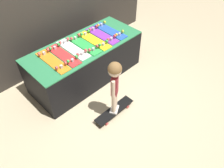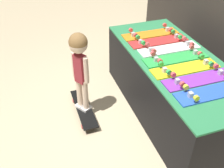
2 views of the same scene
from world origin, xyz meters
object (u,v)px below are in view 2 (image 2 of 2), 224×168
skateboard_red_on_rack (159,41)px  skateboard_green_on_rack (176,58)px  skateboard_yellow_on_rack (185,68)px  skateboard_purple_on_rack (199,79)px  skateboard_blue_on_rack (213,91)px  child (79,59)px  skateboard_orange_on_rack (150,33)px  skateboard_white_on_rack (169,48)px  skateboard_on_floor (84,108)px

skateboard_red_on_rack → skateboard_green_on_rack: size_ratio=1.00×
skateboard_yellow_on_rack → skateboard_purple_on_rack: bearing=5.4°
skateboard_purple_on_rack → skateboard_green_on_rack: bearing=-179.1°
skateboard_red_on_rack → skateboard_blue_on_rack: same height
skateboard_blue_on_rack → child: size_ratio=0.75×
skateboard_orange_on_rack → skateboard_green_on_rack: (0.66, -0.00, 0.00)m
skateboard_white_on_rack → skateboard_yellow_on_rack: bearing=-6.7°
skateboard_orange_on_rack → skateboard_purple_on_rack: (1.10, 0.00, 0.00)m
skateboard_blue_on_rack → skateboard_on_floor: (-0.94, -1.05, -0.70)m
skateboard_orange_on_rack → skateboard_yellow_on_rack: same height
skateboard_yellow_on_rack → skateboard_on_floor: size_ratio=0.98×
skateboard_white_on_rack → skateboard_blue_on_rack: (0.88, -0.02, 0.00)m
skateboard_on_floor → skateboard_orange_on_rack: bearing=110.1°
skateboard_orange_on_rack → skateboard_green_on_rack: size_ratio=1.00×
skateboard_red_on_rack → child: bearing=-81.3°
skateboard_white_on_rack → skateboard_yellow_on_rack: 0.44m
skateboard_red_on_rack → skateboard_yellow_on_rack: bearing=-2.0°
skateboard_white_on_rack → skateboard_purple_on_rack: 0.66m
skateboard_white_on_rack → child: 1.08m
skateboard_green_on_rack → skateboard_purple_on_rack: size_ratio=1.00×
skateboard_orange_on_rack → skateboard_blue_on_rack: same height
skateboard_white_on_rack → skateboard_on_floor: skateboard_white_on_rack is taller
skateboard_green_on_rack → skateboard_on_floor: 1.28m
skateboard_red_on_rack → skateboard_yellow_on_rack: size_ratio=1.00×
skateboard_purple_on_rack → skateboard_blue_on_rack: size_ratio=1.00×
skateboard_purple_on_rack → skateboard_on_floor: skateboard_purple_on_rack is taller
skateboard_orange_on_rack → skateboard_on_floor: (0.38, -1.04, -0.70)m
skateboard_purple_on_rack → skateboard_on_floor: (-0.72, -1.04, -0.70)m
skateboard_on_floor → skateboard_white_on_rack: bearing=86.8°
skateboard_white_on_rack → skateboard_purple_on_rack: same height
skateboard_red_on_rack → skateboard_on_floor: (0.16, -1.05, -0.70)m
skateboard_red_on_rack → skateboard_on_floor: bearing=-81.3°
skateboard_white_on_rack → skateboard_orange_on_rack: bearing=-175.4°
skateboard_yellow_on_rack → skateboard_purple_on_rack: (0.22, 0.02, 0.00)m
skateboard_orange_on_rack → skateboard_white_on_rack: (0.44, 0.04, 0.00)m
skateboard_white_on_rack → skateboard_blue_on_rack: same height
skateboard_on_floor → skateboard_yellow_on_rack: bearing=63.9°
skateboard_orange_on_rack → skateboard_purple_on_rack: 1.10m
skateboard_white_on_rack → skateboard_green_on_rack: same height
skateboard_blue_on_rack → skateboard_red_on_rack: bearing=-179.8°
skateboard_green_on_rack → skateboard_purple_on_rack: (0.44, 0.01, 0.00)m
skateboard_orange_on_rack → skateboard_blue_on_rack: size_ratio=1.00×
skateboard_orange_on_rack → skateboard_blue_on_rack: bearing=0.5°
skateboard_green_on_rack → skateboard_blue_on_rack: 0.66m
skateboard_orange_on_rack → child: size_ratio=0.75×
child → skateboard_red_on_rack: bearing=67.2°
skateboard_red_on_rack → skateboard_yellow_on_rack: (0.66, -0.02, 0.00)m
skateboard_orange_on_rack → skateboard_on_floor: skateboard_orange_on_rack is taller
skateboard_red_on_rack → skateboard_yellow_on_rack: same height
skateboard_red_on_rack → skateboard_blue_on_rack: size_ratio=1.00×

